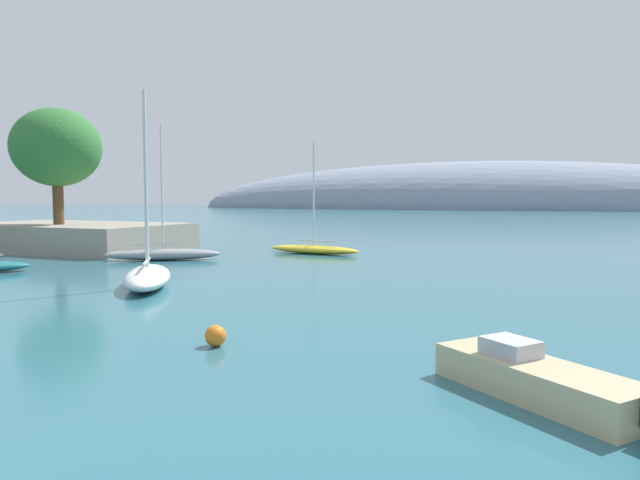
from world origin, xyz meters
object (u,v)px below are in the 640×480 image
mooring_buoy_orange (215,336)px  motorboat_sand_outer (536,379)px  sailboat_white_near_shore (148,276)px  sailboat_yellow_end_of_line (314,248)px  sailboat_grey_outer_mooring (163,253)px  tree_clump_shore (56,148)px

mooring_buoy_orange → motorboat_sand_outer: bearing=-6.5°
motorboat_sand_outer → mooring_buoy_orange: size_ratio=7.53×
sailboat_white_near_shore → motorboat_sand_outer: (19.16, -9.82, -0.15)m
mooring_buoy_orange → sailboat_yellow_end_of_line: bearing=107.5°
sailboat_grey_outer_mooring → mooring_buoy_orange: sailboat_grey_outer_mooring is taller
sailboat_grey_outer_mooring → sailboat_yellow_end_of_line: 12.17m
sailboat_yellow_end_of_line → mooring_buoy_orange: 29.87m
sailboat_grey_outer_mooring → sailboat_yellow_end_of_line: sailboat_grey_outer_mooring is taller
sailboat_grey_outer_mooring → mooring_buoy_orange: 26.15m
sailboat_grey_outer_mooring → motorboat_sand_outer: 33.75m
sailboat_white_near_shore → motorboat_sand_outer: bearing=-151.5°
sailboat_yellow_end_of_line → motorboat_sand_outer: bearing=128.2°
tree_clump_shore → sailboat_white_near_shore: (20.64, -13.52, -8.31)m
tree_clump_shore → sailboat_white_near_shore: 26.03m
sailboat_white_near_shore → mooring_buoy_orange: 13.14m
tree_clump_shore → mooring_buoy_orange: bearing=-36.2°
sailboat_yellow_end_of_line → motorboat_sand_outer: (18.36, -29.55, 0.02)m
sailboat_grey_outer_mooring → tree_clump_shore: bearing=136.2°
tree_clump_shore → mooring_buoy_orange: tree_clump_shore is taller
tree_clump_shore → sailboat_yellow_end_of_line: tree_clump_shore is taller
sailboat_yellow_end_of_line → motorboat_sand_outer: size_ratio=1.85×
sailboat_grey_outer_mooring → sailboat_white_near_shore: bearing=-87.5°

